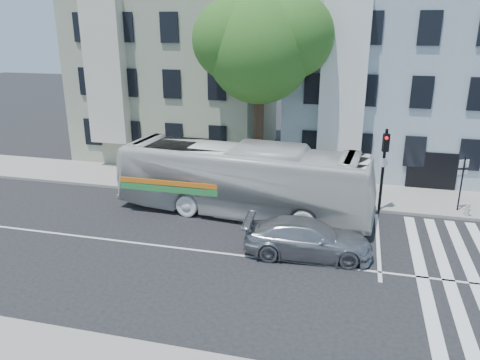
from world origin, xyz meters
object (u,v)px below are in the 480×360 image
(bus, at_px, (243,180))
(traffic_signal, at_px, (384,160))
(fire_hydrant, at_px, (467,209))
(sedan, at_px, (308,238))

(bus, height_order, traffic_signal, traffic_signal)
(traffic_signal, bearing_deg, fire_hydrant, -13.01)
(bus, bearing_deg, traffic_signal, -70.98)
(bus, distance_m, traffic_signal, 6.73)
(fire_hydrant, bearing_deg, traffic_signal, -174.92)
(bus, relative_size, fire_hydrant, 18.57)
(traffic_signal, bearing_deg, sedan, -137.28)
(bus, xyz_separation_m, traffic_signal, (6.46, 1.61, 0.98))
(traffic_signal, xyz_separation_m, fire_hydrant, (4.02, 0.36, -2.21))
(bus, height_order, sedan, bus)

